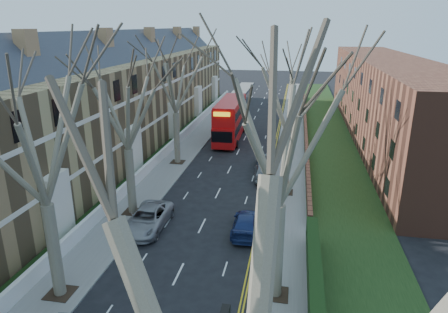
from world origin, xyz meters
The scene contains 16 objects.
pavement_left centered at (-6.00, 39.00, 0.06)m, with size 3.00×102.00×0.12m, color slate.
pavement_right centered at (6.00, 39.00, 0.06)m, with size 3.00×102.00×0.12m, color slate.
terrace_left centered at (-13.65, 31.00, 5.53)m, with size 9.70×78.00×13.60m.
flats_right centered at (17.46, 43.00, 4.98)m, with size 13.97×54.00×10.00m.
front_wall_left centered at (-7.65, 31.00, 0.62)m, with size 0.30×78.00×1.00m.
grass_verge_right centered at (10.50, 39.00, 0.15)m, with size 6.00×102.00×0.06m.
tree_left_mid centered at (-5.70, 6.00, 9.56)m, with size 10.50×10.50×14.71m.
tree_left_far centered at (-5.70, 16.00, 9.24)m, with size 10.15×10.15×14.22m.
tree_left_dist centered at (-5.70, 28.00, 9.56)m, with size 10.50×10.50×14.71m.
tree_right_mid centered at (5.70, 8.00, 9.56)m, with size 10.50×10.50×14.71m.
tree_right_far centered at (5.70, 22.00, 9.24)m, with size 10.15×10.15×14.22m.
double_decker_bus centered at (-1.79, 38.24, 2.41)m, with size 3.13×11.80×4.89m.
car_left_far centered at (-3.70, 13.94, 0.76)m, with size 2.51×5.44×1.51m, color gray.
car_right_near centered at (3.27, 14.65, 0.67)m, with size 1.87×4.61×1.34m, color navy.
car_right_mid centered at (3.60, 25.09, 0.75)m, with size 1.78×4.42×1.50m, color gray.
car_right_far centered at (3.31, 28.42, 0.68)m, with size 1.45×4.15×1.37m, color black.
Camera 1 is at (6.21, -10.22, 13.88)m, focal length 32.00 mm.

